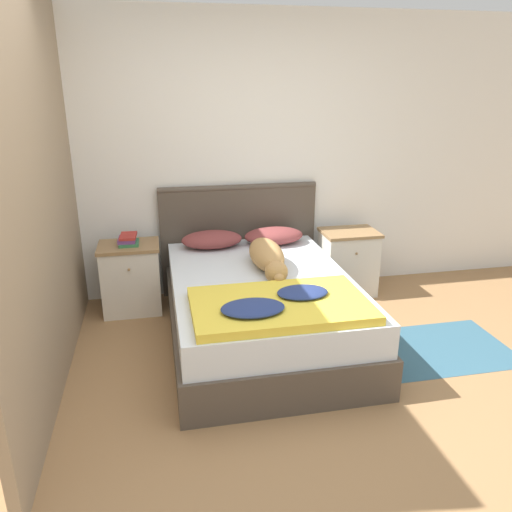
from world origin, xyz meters
TOP-DOWN VIEW (x-y plane):
  - ground_plane at (0.00, 0.00)m, footprint 16.00×16.00m
  - wall_back at (0.00, 2.13)m, footprint 9.00×0.06m
  - wall_side_left at (-1.32, 1.05)m, footprint 0.06×3.10m
  - bed at (0.14, 1.04)m, footprint 1.40×1.99m
  - headboard at (0.14, 2.06)m, footprint 1.48×0.06m
  - nightstand_left at (-0.87, 1.79)m, footprint 0.52×0.40m
  - nightstand_right at (1.15, 1.79)m, footprint 0.52×0.40m
  - pillow_left at (-0.14, 1.82)m, footprint 0.54×0.33m
  - pillow_right at (0.43, 1.82)m, footprint 0.54×0.33m
  - quilt at (0.13, 0.45)m, footprint 1.16×0.71m
  - dog at (0.23, 1.21)m, footprint 0.26×0.85m
  - book_stack at (-0.87, 1.81)m, footprint 0.17×0.23m
  - rug at (1.45, 0.62)m, footprint 1.08×0.76m

SIDE VIEW (x-z plane):
  - ground_plane at x=0.00m, z-range 0.00..0.00m
  - rug at x=1.45m, z-range 0.00..0.00m
  - bed at x=0.14m, z-range 0.00..0.53m
  - nightstand_left at x=-0.87m, z-range 0.00..0.62m
  - nightstand_right at x=1.15m, z-range 0.00..0.62m
  - headboard at x=0.14m, z-range 0.02..1.07m
  - quilt at x=0.13m, z-range 0.52..0.63m
  - pillow_left at x=-0.14m, z-range 0.54..0.69m
  - pillow_right at x=0.43m, z-range 0.54..0.69m
  - dog at x=0.23m, z-range 0.53..0.74m
  - book_stack at x=-0.87m, z-range 0.62..0.70m
  - wall_back at x=0.00m, z-range 0.00..2.55m
  - wall_side_left at x=-1.32m, z-range 0.00..2.55m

